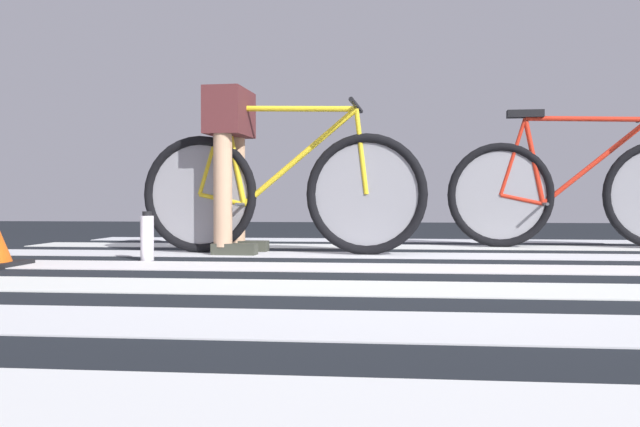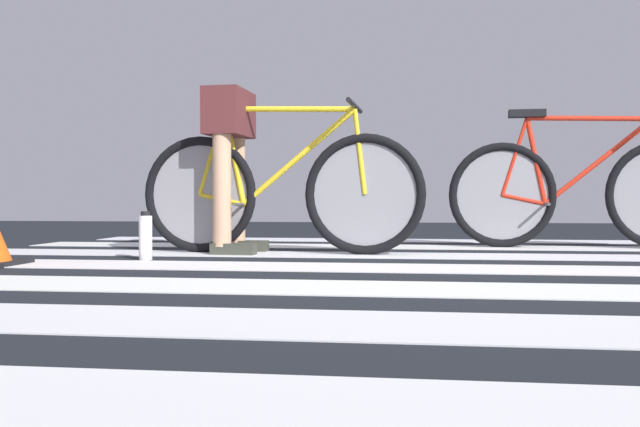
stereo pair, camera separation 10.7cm
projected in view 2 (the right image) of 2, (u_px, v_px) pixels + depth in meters
name	position (u px, v px, depth m)	size (l,w,h in m)	color
ground	(396.00, 274.00, 3.14)	(18.00, 14.00, 0.02)	black
crosswalk_markings	(395.00, 277.00, 2.90)	(5.46, 5.75, 0.00)	silver
bicycle_1_of_2	(280.00, 190.00, 4.16)	(1.74, 0.52, 0.93)	black
cyclist_1_of_2	(230.00, 148.00, 4.21)	(0.33, 0.42, 0.99)	tan
bicycle_2_of_2	(580.00, 191.00, 4.62)	(1.74, 0.52, 0.93)	black
water_bottle	(146.00, 237.00, 3.74)	(0.07, 0.07, 0.26)	white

